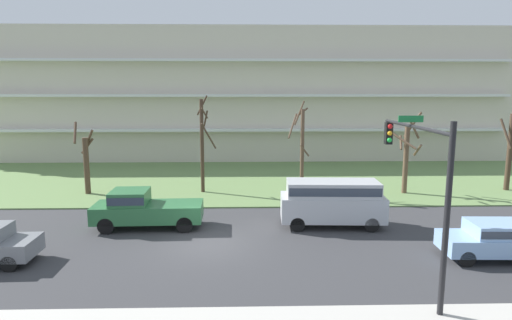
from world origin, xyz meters
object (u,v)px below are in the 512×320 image
object	(u,v)px
tree_center	(301,148)
tree_far_right	(511,148)
van_silver_near_left	(332,200)
traffic_signal_mast	(421,172)
sedan_blue_near_right	(497,239)
tree_right	(407,154)
pickup_green_center_right	(144,208)
tree_left	(203,143)
tree_far_left	(86,161)

from	to	relation	value
tree_center	tree_far_right	xyz separation A→B (m)	(14.40, 0.94, -0.15)
van_silver_near_left	traffic_signal_mast	size ratio (longest dim) A/B	0.88
sedan_blue_near_right	traffic_signal_mast	bearing A→B (deg)	-147.86
van_silver_near_left	sedan_blue_near_right	world-z (taller)	van_silver_near_left
sedan_blue_near_right	tree_right	bearing A→B (deg)	90.19
tree_right	pickup_green_center_right	xyz separation A→B (m)	(-15.82, -6.72, -1.73)
tree_right	tree_far_right	xyz separation A→B (m)	(7.37, 0.69, 0.25)
tree_left	sedan_blue_near_right	size ratio (longest dim) A/B	1.47
tree_far_right	pickup_green_center_right	distance (m)	24.43
tree_right	tree_left	bearing A→B (deg)	177.11
pickup_green_center_right	traffic_signal_mast	bearing A→B (deg)	145.91
pickup_green_center_right	sedan_blue_near_right	distance (m)	16.09
tree_center	sedan_blue_near_right	world-z (taller)	tree_center
tree_left	tree_center	size ratio (longest dim) A/B	1.05
tree_left	pickup_green_center_right	distance (m)	8.12
tree_left	tree_right	xyz separation A→B (m)	(13.51, -0.68, -0.67)
tree_right	sedan_blue_near_right	size ratio (longest dim) A/B	1.23
tree_far_left	tree_far_right	xyz separation A→B (m)	(28.57, 0.27, 0.75)
van_silver_near_left	traffic_signal_mast	bearing A→B (deg)	104.66
van_silver_near_left	sedan_blue_near_right	size ratio (longest dim) A/B	1.18
pickup_green_center_right	sedan_blue_near_right	world-z (taller)	pickup_green_center_right
tree_far_right	tree_right	bearing A→B (deg)	-174.66
tree_far_right	tree_center	bearing A→B (deg)	-176.26
pickup_green_center_right	sedan_blue_near_right	bearing A→B (deg)	162.15
traffic_signal_mast	tree_right	bearing A→B (deg)	70.91
tree_far_left	tree_left	size ratio (longest dim) A/B	0.74
tree_left	traffic_signal_mast	xyz separation A→B (m)	(8.75, -14.44, 0.77)
pickup_green_center_right	tree_right	bearing A→B (deg)	-158.62
tree_right	traffic_signal_mast	bearing A→B (deg)	-109.09
tree_far_left	tree_center	size ratio (longest dim) A/B	0.78
tree_right	tree_far_right	bearing A→B (deg)	5.34
tree_center	van_silver_near_left	bearing A→B (deg)	-83.25
tree_center	tree_far_right	distance (m)	14.43
pickup_green_center_right	tree_center	bearing A→B (deg)	-145.32
tree_far_left	pickup_green_center_right	distance (m)	9.02
pickup_green_center_right	tree_left	bearing A→B (deg)	-108.96
tree_far_left	pickup_green_center_right	xyz separation A→B (m)	(5.37, -7.14, -1.23)
tree_left	pickup_green_center_right	world-z (taller)	tree_left
tree_far_left	tree_far_right	distance (m)	28.58
tree_left	tree_far_right	world-z (taller)	tree_left
tree_center	pickup_green_center_right	distance (m)	11.13
tree_far_left	tree_far_right	size ratio (longest dim) A/B	0.84
tree_left	van_silver_near_left	xyz separation A→B (m)	(7.25, -7.40, -2.02)
tree_far_right	pickup_green_center_right	size ratio (longest dim) A/B	1.06
tree_far_right	tree_left	bearing A→B (deg)	-179.98
tree_far_right	van_silver_near_left	size ratio (longest dim) A/B	1.10
tree_far_left	van_silver_near_left	bearing A→B (deg)	-25.53
sedan_blue_near_right	tree_far_right	bearing A→B (deg)	59.03
tree_far_left	sedan_blue_near_right	distance (m)	23.89
tree_center	traffic_signal_mast	distance (m)	13.73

